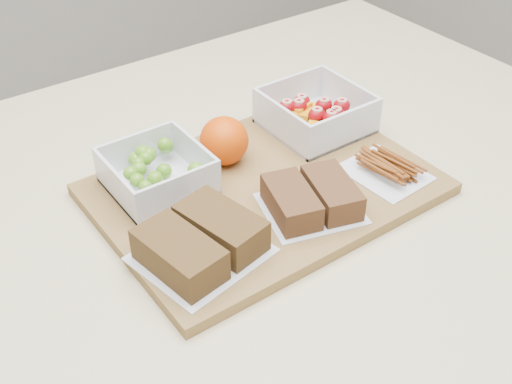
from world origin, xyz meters
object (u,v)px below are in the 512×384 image
cutting_board (265,189)px  sandwich_bag_center (311,198)px  orange (224,141)px  grape_container (158,172)px  sandwich_bag_left (201,242)px  pretzel_bag (386,166)px  fruit_container (315,115)px

cutting_board → sandwich_bag_center: bearing=-78.7°
cutting_board → orange: size_ratio=6.35×
grape_container → sandwich_bag_left: bearing=-99.6°
grape_container → orange: bearing=-2.5°
grape_container → pretzel_bag: size_ratio=1.07×
orange → fruit_container: bearing=-1.3°
grape_container → pretzel_bag: bearing=-30.5°
fruit_container → orange: orange is taller
fruit_container → pretzel_bag: fruit_container is taller
orange → sandwich_bag_left: (-0.12, -0.14, -0.01)m
grape_container → fruit_container: 0.26m
grape_container → orange: (0.10, -0.00, 0.01)m
cutting_board → grape_container: size_ratio=3.54×
grape_container → orange: size_ratio=1.79×
cutting_board → sandwich_bag_left: bearing=-154.4°
orange → cutting_board: bearing=-79.3°
fruit_container → sandwich_bag_left: (-0.28, -0.14, -0.00)m
grape_container → fruit_container: fruit_container is taller
grape_container → sandwich_bag_left: grape_container is taller
grape_container → orange: 0.10m
grape_container → orange: orange is taller
fruit_container → sandwich_bag_center: bearing=-131.0°
orange → sandwich_bag_center: bearing=-78.8°
cutting_board → pretzel_bag: bearing=-27.5°
fruit_container → orange: (-0.16, 0.00, 0.01)m
cutting_board → fruit_container: 0.16m
grape_container → pretzel_bag: grape_container is taller
orange → sandwich_bag_center: 0.15m
fruit_container → sandwich_bag_left: bearing=-153.8°
sandwich_bag_left → pretzel_bag: sandwich_bag_left is taller
cutting_board → sandwich_bag_center: sandwich_bag_center is taller
sandwich_bag_left → fruit_container: bearing=26.2°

